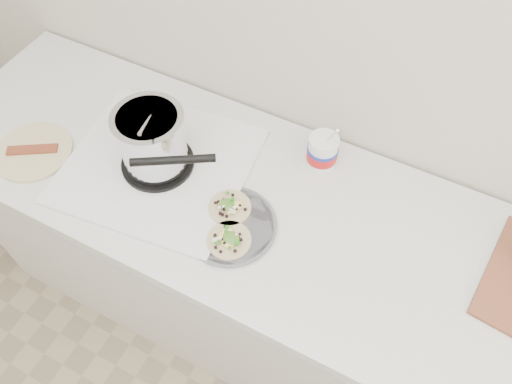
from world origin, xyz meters
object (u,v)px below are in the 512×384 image
at_px(stove, 154,149).
at_px(bacon_plate, 33,152).
at_px(tub, 324,150).
at_px(taco_plate, 229,223).

xyz_separation_m(stove, bacon_plate, (-0.37, -0.13, -0.08)).
bearing_deg(tub, bacon_plate, -155.34).
xyz_separation_m(taco_plate, tub, (0.14, 0.32, 0.05)).
xyz_separation_m(taco_plate, bacon_plate, (-0.66, -0.04, -0.01)).
height_order(stove, taco_plate, stove).
height_order(stove, tub, stove).
bearing_deg(taco_plate, stove, 163.48).
distance_m(stove, bacon_plate, 0.40).
height_order(tub, bacon_plate, tub).
bearing_deg(stove, taco_plate, -23.21).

